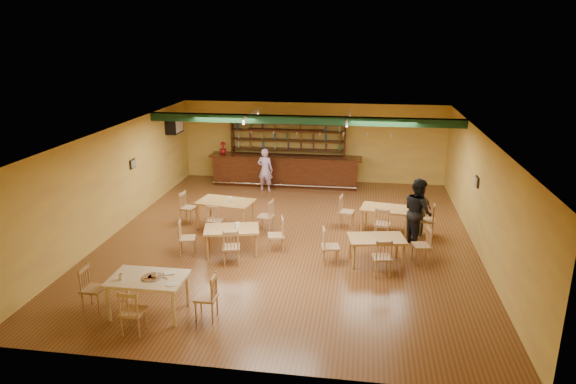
% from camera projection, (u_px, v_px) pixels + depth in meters
% --- Properties ---
extents(floor, '(12.00, 12.00, 0.00)m').
position_uv_depth(floor, '(290.00, 238.00, 14.43)').
color(floor, brown).
rests_on(floor, ground).
extents(ceiling_beam, '(10.00, 0.30, 0.25)m').
position_uv_depth(ceiling_beam, '(303.00, 120.00, 16.22)').
color(ceiling_beam, black).
rests_on(ceiling_beam, ceiling).
extents(track_rail_left, '(0.05, 2.50, 0.05)m').
position_uv_depth(track_rail_left, '(251.00, 114.00, 17.03)').
color(track_rail_left, silver).
rests_on(track_rail_left, ceiling).
extents(track_rail_right, '(0.05, 2.50, 0.05)m').
position_uv_depth(track_rail_right, '(348.00, 116.00, 16.57)').
color(track_rail_right, silver).
rests_on(track_rail_right, ceiling).
extents(ac_unit, '(0.34, 0.70, 0.48)m').
position_uv_depth(ac_unit, '(174.00, 125.00, 18.38)').
color(ac_unit, silver).
rests_on(ac_unit, wall_left).
extents(picture_left, '(0.04, 0.34, 0.28)m').
position_uv_depth(picture_left, '(133.00, 164.00, 15.57)').
color(picture_left, black).
rests_on(picture_left, wall_left).
extents(picture_right, '(0.04, 0.34, 0.28)m').
position_uv_depth(picture_right, '(477.00, 182.00, 13.69)').
color(picture_right, black).
rests_on(picture_right, wall_right).
extents(bar_counter, '(5.66, 0.85, 1.13)m').
position_uv_depth(bar_counter, '(285.00, 171.00, 19.26)').
color(bar_counter, black).
rests_on(bar_counter, ground).
extents(back_bar_hutch, '(4.38, 0.40, 2.28)m').
position_uv_depth(back_bar_hutch, '(288.00, 152.00, 19.68)').
color(back_bar_hutch, black).
rests_on(back_bar_hutch, ground).
extents(poinsettia, '(0.32, 0.32, 0.45)m').
position_uv_depth(poinsettia, '(223.00, 148.00, 19.36)').
color(poinsettia, maroon).
rests_on(poinsettia, bar_counter).
extents(dining_table_a, '(1.72, 1.20, 0.79)m').
position_uv_depth(dining_table_a, '(226.00, 214.00, 15.14)').
color(dining_table_a, '#A46E3A').
rests_on(dining_table_a, ground).
extents(dining_table_b, '(1.53, 1.06, 0.70)m').
position_uv_depth(dining_table_b, '(386.00, 219.00, 14.83)').
color(dining_table_b, '#A46E3A').
rests_on(dining_table_b, ground).
extents(dining_table_c, '(1.55, 1.13, 0.70)m').
position_uv_depth(dining_table_c, '(232.00, 241.00, 13.31)').
color(dining_table_c, '#A46E3A').
rests_on(dining_table_c, ground).
extents(dining_table_d, '(1.49, 1.06, 0.68)m').
position_uv_depth(dining_table_d, '(376.00, 250.00, 12.73)').
color(dining_table_d, '#A46E3A').
rests_on(dining_table_d, ground).
extents(near_table, '(1.50, 0.97, 0.80)m').
position_uv_depth(near_table, '(149.00, 295.00, 10.42)').
color(near_table, beige).
rests_on(near_table, ground).
extents(pizza_tray, '(0.46, 0.46, 0.01)m').
position_uv_depth(pizza_tray, '(152.00, 277.00, 10.28)').
color(pizza_tray, silver).
rests_on(pizza_tray, near_table).
extents(parmesan_shaker, '(0.07, 0.07, 0.11)m').
position_uv_depth(parmesan_shaker, '(121.00, 277.00, 10.20)').
color(parmesan_shaker, '#EAE5C6').
rests_on(parmesan_shaker, near_table).
extents(napkin_stack, '(0.25, 0.23, 0.03)m').
position_uv_depth(napkin_stack, '(169.00, 273.00, 10.45)').
color(napkin_stack, white).
rests_on(napkin_stack, near_table).
extents(pizza_server, '(0.33, 0.21, 0.00)m').
position_uv_depth(pizza_server, '(161.00, 276.00, 10.31)').
color(pizza_server, silver).
rests_on(pizza_server, pizza_tray).
extents(side_plate, '(0.22, 0.22, 0.01)m').
position_uv_depth(side_plate, '(172.00, 284.00, 10.01)').
color(side_plate, white).
rests_on(side_plate, near_table).
extents(patron_bar, '(0.62, 0.46, 1.57)m').
position_uv_depth(patron_bar, '(265.00, 170.00, 18.50)').
color(patron_bar, '#9955B8').
rests_on(patron_bar, ground).
extents(patron_right_a, '(0.97, 1.08, 1.82)m').
position_uv_depth(patron_right_a, '(418.00, 211.00, 13.80)').
color(patron_right_a, black).
rests_on(patron_right_a, ground).
extents(patron_right_b, '(0.89, 0.83, 1.46)m').
position_uv_depth(patron_right_b, '(419.00, 211.00, 14.33)').
color(patron_right_b, slate).
rests_on(patron_right_b, ground).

